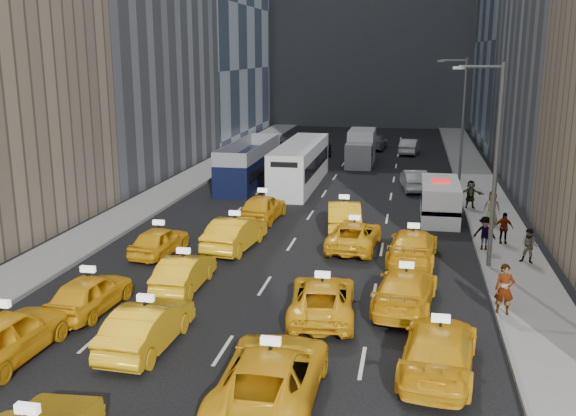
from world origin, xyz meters
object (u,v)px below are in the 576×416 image
box_truck (361,148)px  pedestrian_0 (504,289)px  nypd_van (440,201)px  city_bus (300,165)px  double_decker (249,164)px

box_truck → pedestrian_0: (7.75, -31.75, -0.33)m
nypd_van → city_bus: (-9.52, 7.85, 0.47)m
nypd_van → city_bus: city_bus is taller
nypd_van → box_truck: 18.64m
box_truck → pedestrian_0: bearing=-82.3°
pedestrian_0 → box_truck: bearing=106.6°
box_truck → nypd_van: bearing=-77.3°
nypd_van → pedestrian_0: bearing=-88.9°
double_decker → box_truck: 12.39m
city_bus → box_truck: city_bus is taller
pedestrian_0 → nypd_van: bearing=100.0°
double_decker → box_truck: size_ratio=1.64×
city_bus → pedestrian_0: size_ratio=6.42×
pedestrian_0 → double_decker: bearing=127.5°
nypd_van → pedestrian_0: nypd_van is taller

